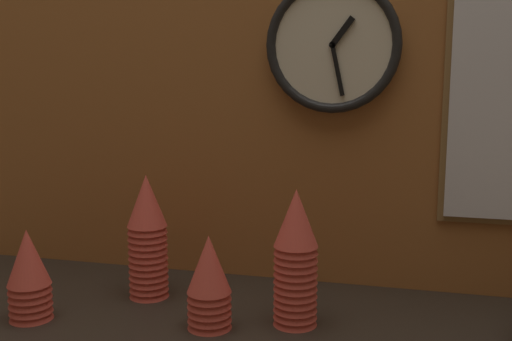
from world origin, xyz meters
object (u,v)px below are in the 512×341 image
object	(u,v)px
wall_clock	(333,45)
cup_stack_center	(209,282)
cup_stack_center_right	(296,258)
cup_stack_left	(29,275)
cup_stack_center_left	(148,236)

from	to	relation	value
wall_clock	cup_stack_center	bearing A→B (deg)	-122.98
cup_stack_center_right	wall_clock	world-z (taller)	wall_clock
cup_stack_center_right	cup_stack_left	world-z (taller)	cup_stack_center_right
cup_stack_center_right	cup_stack_left	bearing A→B (deg)	-168.80
cup_stack_center	wall_clock	bearing A→B (deg)	57.02
cup_stack_center_left	wall_clock	bearing A→B (deg)	24.28
cup_stack_center	wall_clock	xyz separation A→B (cm)	(17.46, 26.90, 41.32)
cup_stack_center_left	cup_stack_center_right	bearing A→B (deg)	-11.69
cup_stack_center	cup_stack_center_left	distance (cm)	20.57
cup_stack_center_left	cup_stack_left	distance (cm)	23.15
cup_stack_center_right	cup_stack_left	distance (cm)	48.52
cup_stack_center_right	cup_stack_center	bearing A→B (deg)	-160.39
cup_stack_center	cup_stack_center_left	world-z (taller)	cup_stack_center_left
cup_stack_center	cup_stack_center_right	size ratio (longest dim) A/B	0.68
cup_stack_center	cup_stack_left	size ratio (longest dim) A/B	1.00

